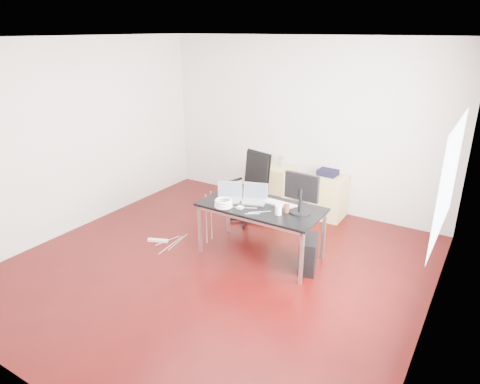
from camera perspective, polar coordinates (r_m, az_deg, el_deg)
The scene contains 18 objects.
room_shell at distance 5.07m, azimuth -2.92°, elevation 3.87°, with size 5.00×5.00×5.00m.
desk at distance 5.60m, azimuth 2.82°, elevation -2.36°, with size 1.60×0.80×0.73m.
office_chair at distance 6.71m, azimuth 1.45°, elevation 1.08°, with size 0.58×0.60×1.08m.
filing_cabinet_left at distance 7.39m, azimuth 4.90°, elevation 0.80°, with size 0.50×0.50×0.70m, color tan.
filing_cabinet_right at distance 7.04m, azimuth 11.77°, elevation -0.62°, with size 0.50×0.50×0.70m, color tan.
pc_tower at distance 5.55m, azimuth 9.09°, elevation -8.12°, with size 0.20×0.45×0.44m, color black.
wastebasket at distance 7.25m, azimuth 4.80°, elevation -1.39°, with size 0.24×0.24×0.28m, color black.
power_strip at distance 6.35m, azimuth -10.89°, elevation -6.36°, with size 0.30×0.06×0.04m, color white.
laptop_left at distance 5.74m, azimuth -1.44°, elevation -0.55°, with size 0.41×0.39×0.23m.
laptop_right at distance 5.69m, azimuth 1.86°, elevation -0.74°, with size 0.39×0.34×0.23m.
monitor at distance 5.33m, azimuth 8.20°, elevation 0.12°, with size 0.45×0.26×0.51m.
keyboard at distance 5.63m, azimuth 5.32°, elevation -1.56°, with size 0.44×0.14×0.02m, color white.
cup_white at distance 5.31m, azimuth 5.15°, elevation -2.42°, with size 0.08×0.08×0.12m, color white.
cup_brown at distance 5.40m, azimuth 6.20°, elevation -2.19°, with size 0.08×0.08×0.10m, color #582E1E.
cable_coil at distance 5.52m, azimuth -2.22°, elevation -1.52°, with size 0.24×0.24×0.11m.
power_adapter at distance 5.49m, azimuth 0.01°, elevation -2.07°, with size 0.07×0.07×0.03m, color white.
speaker at distance 7.27m, azimuth 5.54°, elevation 4.09°, with size 0.09×0.08×0.18m, color #9E9E9E.
navy_garment at distance 6.95m, azimuth 11.62°, elevation 2.56°, with size 0.30×0.24×0.09m, color black.
Camera 1 is at (2.81, -3.97, 2.90)m, focal length 32.00 mm.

